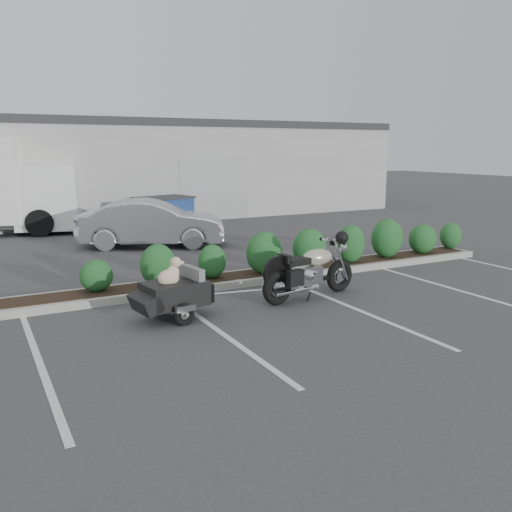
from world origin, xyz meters
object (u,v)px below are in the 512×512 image
pet_trailer (174,293)px  dumpster (164,214)px  sedan (152,223)px  motorcycle (310,272)px

pet_trailer → dumpster: 9.85m
sedan → dumpster: bearing=-2.5°
motorcycle → dumpster: bearing=80.3°
motorcycle → sedan: sedan is taller
pet_trailer → dumpster: bearing=63.9°
sedan → dumpster: 2.77m
motorcycle → dumpster: (0.21, 9.40, 0.10)m
pet_trailer → dumpster: (3.00, 9.38, 0.17)m
sedan → dumpster: sedan is taller
motorcycle → dumpster: 9.40m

